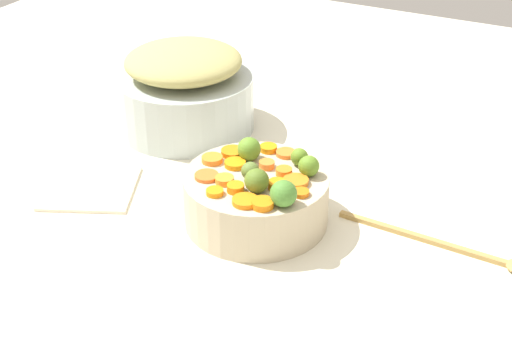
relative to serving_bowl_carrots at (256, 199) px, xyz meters
The scene contains 28 objects.
tabletop 0.07m from the serving_bowl_carrots, 115.10° to the left, with size 2.40×2.40×0.02m, color beige.
serving_bowl_carrots is the anchor object (origin of this frame).
metal_pot 0.37m from the serving_bowl_carrots, 40.09° to the right, with size 0.27×0.27×0.11m, color #B1BEBC.
stuffing_mound 0.38m from the serving_bowl_carrots, 40.09° to the right, with size 0.23×0.23×0.06m, color tan.
carrot_slice_0 0.07m from the serving_bowl_carrots, 15.53° to the right, with size 0.03×0.03×0.01m, color orange.
carrot_slice_1 0.09m from the serving_bowl_carrots, 68.37° to the left, with size 0.03×0.03×0.01m, color orange.
carrot_slice_2 0.07m from the serving_bowl_carrots, 83.02° to the left, with size 0.03×0.03×0.01m, color orange.
carrot_slice_3 0.09m from the serving_bowl_carrots, 33.52° to the right, with size 0.04×0.04×0.01m, color orange.
carrot_slice_4 0.08m from the serving_bowl_carrots, behind, with size 0.04×0.04×0.01m, color orange.
carrot_slice_5 0.10m from the serving_bowl_carrots, 76.64° to the right, with size 0.03×0.03×0.01m, color orange.
carrot_slice_6 0.07m from the serving_bowl_carrots, 49.80° to the left, with size 0.03×0.03×0.01m, color orange.
carrot_slice_7 0.10m from the serving_bowl_carrots, 98.53° to the right, with size 0.03×0.03×0.01m, color orange.
carrot_slice_8 0.09m from the serving_bowl_carrots, 103.56° to the left, with size 0.04×0.04×0.01m, color orange.
carrot_slice_9 0.10m from the serving_bowl_carrots, ahead, with size 0.03×0.03×0.01m, color orange.
carrot_slice_10 0.09m from the serving_bowl_carrots, 31.12° to the left, with size 0.04×0.04×0.01m, color orange.
carrot_slice_11 0.07m from the serving_bowl_carrots, 159.42° to the left, with size 0.03×0.03×0.01m, color orange.
carrot_slice_12 0.06m from the serving_bowl_carrots, 147.33° to the right, with size 0.03×0.03×0.01m, color orange.
carrot_slice_13 0.10m from the serving_bowl_carrots, 123.52° to the left, with size 0.03×0.03×0.01m, color orange.
carrot_slice_14 0.10m from the serving_bowl_carrots, 167.84° to the left, with size 0.03×0.03×0.01m, color orange.
carrot_slice_15 0.06m from the serving_bowl_carrots, 95.32° to the right, with size 0.03×0.03×0.01m, color orange.
brussels_sprout_0 0.10m from the serving_bowl_carrots, 125.10° to the right, with size 0.03×0.03×0.03m, color olive.
brussels_sprout_1 0.11m from the serving_bowl_carrots, 142.79° to the left, with size 0.04×0.04×0.04m, color #48802F.
brussels_sprout_2 0.06m from the serving_bowl_carrots, 73.58° to the left, with size 0.03×0.03×0.03m, color #59732F.
brussels_sprout_3 0.08m from the serving_bowl_carrots, 50.81° to the right, with size 0.04×0.04×0.04m, color #5A8727.
brussels_sprout_4 0.08m from the serving_bowl_carrots, 121.41° to the left, with size 0.04×0.04×0.04m, color #536F24.
brussels_sprout_5 0.10m from the serving_bowl_carrots, 150.94° to the right, with size 0.03×0.03×0.03m, color #5B8525.
wooden_spoon 0.36m from the serving_bowl_carrots, 169.35° to the right, with size 0.33×0.05×0.01m.
dish_towel 0.31m from the serving_bowl_carrots, ahead, with size 0.15×0.15×0.01m, color beige.
Camera 1 is at (-0.43, 0.83, 0.69)m, focal length 51.51 mm.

